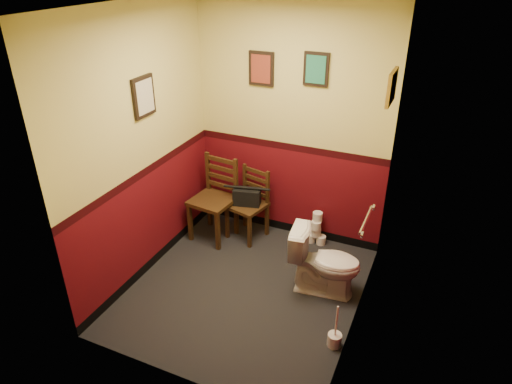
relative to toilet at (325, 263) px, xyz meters
The scene contains 17 objects.
floor 0.85m from the toilet, 157.24° to the right, with size 2.20×2.40×0.00m, color black.
ceiling 2.48m from the toilet, 157.24° to the right, with size 2.20×2.40×0.00m, color silver.
wall_back 1.53m from the toilet, 128.72° to the left, with size 2.20×2.70×0.00m, color #530A12.
wall_front 1.95m from the toilet, 115.61° to the right, with size 2.20×2.70×0.00m, color #530A12.
wall_left 2.10m from the toilet, behind, with size 2.40×2.70×0.00m, color #530A12.
wall_right 1.12m from the toilet, 38.48° to the right, with size 2.40×2.70×0.00m, color #530A12.
grab_bar 0.70m from the toilet, ahead, with size 0.05×0.56×0.06m.
framed_print_back_a 2.12m from the toilet, 140.65° to the left, with size 0.28×0.04×0.36m.
framed_print_back_b 1.93m from the toilet, 118.18° to the left, with size 0.26×0.04×0.34m.
framed_print_left 2.36m from the toilet, behind, with size 0.04×0.30×0.38m.
framed_print_right 1.77m from the toilet, 39.65° to the left, with size 0.04×0.34×0.28m.
toilet is the anchor object (origin of this frame).
toilet_brush 0.78m from the toilet, 65.87° to the right, with size 0.12×0.12×0.44m.
chair_left 1.56m from the toilet, 162.42° to the left, with size 0.51×0.51×0.98m.
chair_right 1.28m from the toilet, 150.43° to the left, with size 0.48×0.48×0.84m.
handbag 1.28m from the toilet, 152.08° to the left, with size 0.34×0.22×0.23m.
tp_stack 0.86m from the toilet, 112.21° to the left, with size 0.23×0.14×0.41m.
Camera 1 is at (1.57, -3.29, 3.06)m, focal length 32.00 mm.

